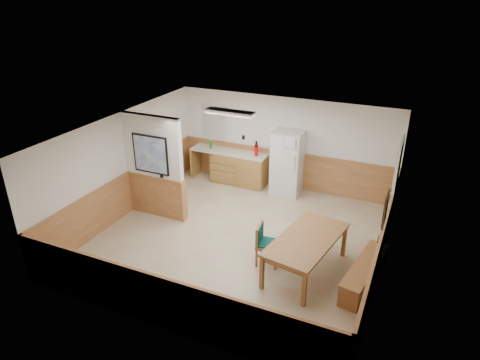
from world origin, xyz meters
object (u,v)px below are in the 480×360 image
at_px(dining_bench, 365,268).
at_px(soap_bottle, 211,145).
at_px(dining_chair, 264,241).
at_px(fire_extinguisher, 256,149).
at_px(dining_table, 306,242).
at_px(refrigerator, 287,163).

relative_size(dining_bench, soap_bottle, 7.81).
xyz_separation_m(dining_bench, dining_chair, (-1.96, -0.11, 0.15)).
bearing_deg(dining_bench, fire_extinguisher, 147.20).
bearing_deg(dining_table, soap_bottle, 149.09).
xyz_separation_m(refrigerator, soap_bottle, (-2.29, 0.03, 0.16)).
relative_size(dining_bench, dining_chair, 2.10).
xyz_separation_m(dining_table, soap_bottle, (-3.73, 3.21, 0.35)).
height_order(dining_bench, dining_chair, dining_chair).
height_order(dining_chair, fire_extinguisher, fire_extinguisher).
bearing_deg(refrigerator, dining_bench, -51.53).
distance_m(dining_table, soap_bottle, 4.93).
relative_size(refrigerator, dining_table, 0.82).
bearing_deg(fire_extinguisher, dining_table, -29.21).
relative_size(fire_extinguisher, soap_bottle, 1.81).
bearing_deg(dining_bench, refrigerator, 138.97).
relative_size(dining_chair, fire_extinguisher, 2.05).
distance_m(dining_table, fire_extinguisher, 4.00).
bearing_deg(dining_table, fire_extinguisher, 135.92).
bearing_deg(dining_chair, soap_bottle, 124.34).
height_order(dining_table, fire_extinguisher, fire_extinguisher).
xyz_separation_m(fire_extinguisher, soap_bottle, (-1.38, -0.01, -0.07)).
bearing_deg(soap_bottle, refrigerator, -0.83).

